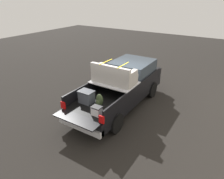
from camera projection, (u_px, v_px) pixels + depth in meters
ground_plane at (119, 106)px, 9.54m from camera, size 40.00×40.00×0.00m
pickup_truck at (123, 85)px, 9.41m from camera, size 6.05×2.06×2.23m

